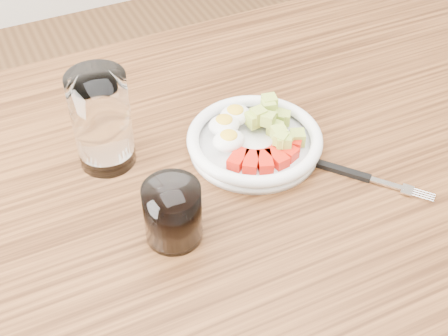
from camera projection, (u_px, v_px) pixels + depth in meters
The scene contains 5 objects.
dining_table at pixel (232, 230), 0.99m from camera, with size 1.50×0.90×0.77m.
bowl at pixel (254, 139), 0.97m from camera, with size 0.21×0.21×0.05m.
fork at pixel (358, 175), 0.93m from camera, with size 0.13×0.15×0.01m.
water_glass at pixel (102, 120), 0.91m from camera, with size 0.09×0.09×0.16m, color white.
coffee_glass at pixel (173, 213), 0.82m from camera, with size 0.08×0.08×0.09m.
Camera 1 is at (-0.29, -0.59, 1.42)m, focal length 50.00 mm.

